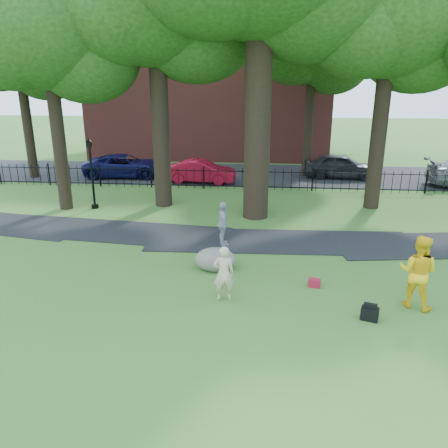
# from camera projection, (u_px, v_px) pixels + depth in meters

# --- Properties ---
(ground) EXTENTS (120.00, 120.00, 0.00)m
(ground) POSITION_uv_depth(u_px,v_px,m) (250.00, 287.00, 12.97)
(ground) COLOR #3A6B25
(ground) RESTS_ON ground
(footpath) EXTENTS (36.07, 3.85, 0.03)m
(footpath) POSITION_uv_depth(u_px,v_px,m) (280.00, 242.00, 16.56)
(footpath) COLOR black
(footpath) RESTS_ON ground
(street) EXTENTS (80.00, 7.00, 0.02)m
(street) POSITION_uv_depth(u_px,v_px,m) (258.00, 175.00, 28.08)
(street) COLOR black
(street) RESTS_ON ground
(iron_fence) EXTENTS (44.00, 0.04, 1.20)m
(iron_fence) POSITION_uv_depth(u_px,v_px,m) (258.00, 179.00, 24.11)
(iron_fence) COLOR black
(iron_fence) RESTS_ON ground
(brick_building) EXTENTS (18.00, 8.00, 12.00)m
(brick_building) POSITION_uv_depth(u_px,v_px,m) (211.00, 77.00, 34.08)
(brick_building) COLOR brown
(brick_building) RESTS_ON ground
(tree_row) EXTENTS (26.82, 7.96, 12.42)m
(tree_row) POSITION_uv_depth(u_px,v_px,m) (273.00, 21.00, 18.27)
(tree_row) COLOR black
(tree_row) RESTS_ON ground
(woman) EXTENTS (0.64, 0.48, 1.59)m
(woman) POSITION_uv_depth(u_px,v_px,m) (224.00, 273.00, 12.01)
(woman) COLOR beige
(woman) RESTS_ON ground
(man) EXTENTS (1.24, 1.16, 2.03)m
(man) POSITION_uv_depth(u_px,v_px,m) (418.00, 272.00, 11.57)
(man) COLOR yellow
(man) RESTS_ON ground
(pedestrian) EXTENTS (0.61, 1.04, 1.66)m
(pedestrian) POSITION_uv_depth(u_px,v_px,m) (223.00, 224.00, 15.97)
(pedestrian) COLOR #A4A5A9
(pedestrian) RESTS_ON ground
(boulder) EXTENTS (1.33, 1.01, 0.77)m
(boulder) POSITION_uv_depth(u_px,v_px,m) (215.00, 258.00, 14.09)
(boulder) COLOR #666055
(boulder) RESTS_ON ground
(lamppost) EXTENTS (0.33, 0.33, 3.30)m
(lamppost) POSITION_uv_depth(u_px,v_px,m) (92.00, 175.00, 20.37)
(lamppost) COLOR black
(lamppost) RESTS_ON ground
(backpack) EXTENTS (0.50, 0.40, 0.33)m
(backpack) POSITION_uv_depth(u_px,v_px,m) (370.00, 314.00, 11.17)
(backpack) COLOR black
(backpack) RESTS_ON ground
(red_bag) EXTENTS (0.39, 0.29, 0.24)m
(red_bag) POSITION_uv_depth(u_px,v_px,m) (314.00, 283.00, 12.96)
(red_bag) COLOR maroon
(red_bag) RESTS_ON ground
(red_sedan) EXTENTS (4.12, 1.67, 1.33)m
(red_sedan) POSITION_uv_depth(u_px,v_px,m) (201.00, 171.00, 25.81)
(red_sedan) COLOR #AB0D26
(red_sedan) RESTS_ON ground
(navy_van) EXTENTS (5.23, 2.76, 1.40)m
(navy_van) POSITION_uv_depth(u_px,v_px,m) (125.00, 166.00, 27.27)
(navy_van) COLOR #0C0E3F
(navy_van) RESTS_ON ground
(grey_car) EXTENTS (4.62, 2.17, 1.53)m
(grey_car) POSITION_uv_depth(u_px,v_px,m) (341.00, 166.00, 26.93)
(grey_car) COLOR black
(grey_car) RESTS_ON ground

